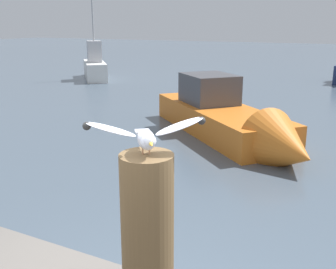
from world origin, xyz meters
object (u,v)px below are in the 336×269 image
Objects in this scene: boat_white at (94,66)px; boat_orange at (234,122)px; mooring_post at (148,246)px; seagull at (146,135)px.

boat_orange is at bearing -37.29° from boat_white.
mooring_post is 20.27m from boat_white.
boat_orange is (10.48, -7.98, -0.17)m from boat_white.
seagull is (0.00, -0.00, 0.66)m from mooring_post.
seagull is 8.37m from boat_orange.
boat_white is at bearing 128.40° from seagull.
seagull is 0.13× the size of boat_white.
boat_white is 13.18m from boat_orange.
boat_white reaches higher than seagull.
seagull is at bearing -51.60° from boat_white.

